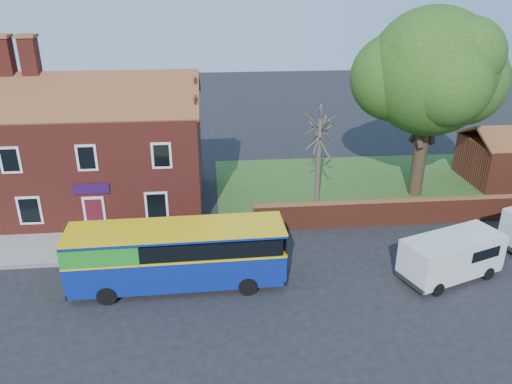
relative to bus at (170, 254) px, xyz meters
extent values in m
plane|color=black|center=(2.34, -1.74, -1.73)|extent=(120.00, 120.00, 0.00)
cube|color=gray|center=(-4.66, 4.01, -1.67)|extent=(18.00, 3.50, 0.12)
cube|color=slate|center=(-4.66, 2.26, -1.66)|extent=(18.00, 0.15, 0.14)
cube|color=#426B28|center=(15.34, 11.26, -1.71)|extent=(26.00, 12.00, 0.04)
cube|color=maroon|center=(-4.66, 9.76, 1.52)|extent=(12.00, 8.00, 6.50)
cube|color=brown|center=(-4.66, 7.76, 5.77)|extent=(12.30, 4.08, 2.16)
cube|color=brown|center=(-4.66, 11.76, 5.77)|extent=(12.30, 4.08, 2.16)
cube|color=maroon|center=(-9.46, 9.76, 7.67)|extent=(0.90, 0.90, 2.20)
cube|color=maroon|center=(-8.06, 9.76, 7.67)|extent=(0.90, 0.90, 2.20)
cube|color=black|center=(-4.66, 5.73, 2.87)|extent=(1.10, 0.06, 1.50)
cube|color=#4C0F19|center=(-4.66, 5.71, -0.63)|extent=(0.95, 0.04, 2.10)
cube|color=silver|center=(-4.66, 5.73, -0.58)|extent=(1.20, 0.06, 2.30)
cube|color=#250C37|center=(-4.66, 5.70, 1.07)|extent=(2.00, 0.06, 0.60)
cube|color=maroon|center=(15.34, 5.26, -0.98)|extent=(22.00, 0.30, 1.50)
cube|color=brown|center=(15.34, 5.26, -0.18)|extent=(22.00, 0.38, 0.10)
cube|color=navy|center=(0.32, 0.01, -0.59)|extent=(10.01, 2.73, 1.58)
cube|color=#DCAF0B|center=(0.32, 0.01, 0.20)|extent=(10.03, 2.75, 0.10)
cube|color=black|center=(0.32, 0.01, 0.67)|extent=(9.61, 2.74, 0.79)
cube|color=#1E8D23|center=(-2.96, -0.07, 0.67)|extent=(3.44, 2.61, 0.84)
cube|color=navy|center=(0.32, 0.01, 1.20)|extent=(10.01, 2.73, 0.14)
cube|color=#DCAF0B|center=(0.32, 0.01, 1.28)|extent=(10.05, 2.77, 0.06)
cylinder|color=black|center=(-2.83, -1.23, -1.28)|extent=(0.90, 0.30, 0.90)
cylinder|color=black|center=(-2.89, 1.09, -1.28)|extent=(0.90, 0.30, 0.90)
cylinder|color=black|center=(3.53, -1.08, -1.28)|extent=(0.90, 0.30, 0.90)
cylinder|color=black|center=(3.48, 1.25, -1.28)|extent=(0.90, 0.30, 0.90)
cube|color=silver|center=(13.44, -0.54, -0.48)|extent=(5.38, 3.57, 1.90)
cube|color=black|center=(15.56, 0.22, -0.18)|extent=(0.65, 1.63, 0.75)
cube|color=black|center=(15.76, 0.29, -1.33)|extent=(0.77, 1.92, 0.24)
cylinder|color=black|center=(12.25, -1.97, -1.40)|extent=(0.70, 0.43, 0.66)
cylinder|color=black|center=(11.62, -0.20, -1.40)|extent=(0.70, 0.43, 0.66)
cylinder|color=black|center=(15.27, -0.89, -1.40)|extent=(0.70, 0.43, 0.66)
cylinder|color=black|center=(14.63, 0.88, -1.40)|extent=(0.70, 0.43, 0.66)
cylinder|color=black|center=(18.20, 2.23, -1.37)|extent=(0.75, 0.42, 0.72)
cylinder|color=black|center=(15.73, 9.53, 0.79)|extent=(0.88, 0.88, 5.04)
sphere|color=#437022|center=(15.73, 9.53, 6.48)|extent=(7.89, 7.89, 7.89)
sphere|color=#437022|center=(18.03, 9.97, 5.83)|extent=(5.70, 5.70, 5.70)
sphere|color=#437022|center=(13.65, 10.19, 6.05)|extent=(5.48, 5.48, 5.48)
cylinder|color=#4C4238|center=(8.78, 8.74, 1.08)|extent=(0.32, 0.32, 5.62)
cylinder|color=#4C4238|center=(8.78, 8.74, 3.09)|extent=(0.33, 2.74, 2.21)
cylinder|color=#4C4238|center=(8.78, 8.74, 2.88)|extent=(1.43, 2.02, 2.02)
cylinder|color=#4C4238|center=(8.78, 8.74, 3.29)|extent=(2.30, 1.05, 2.24)
camera|label=1|loc=(2.12, -20.46, 11.84)|focal=35.00mm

